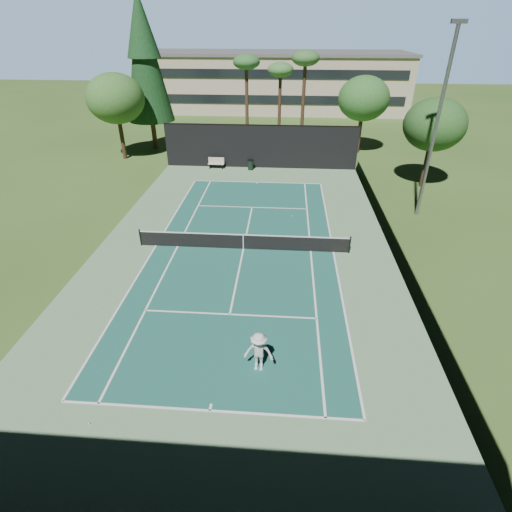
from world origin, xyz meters
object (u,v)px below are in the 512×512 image
at_px(tennis_net, 243,241).
at_px(player, 259,352).
at_px(tennis_ball_c, 292,216).
at_px(trash_bin, 251,165).
at_px(park_bench, 216,163).
at_px(tennis_ball_a, 89,424).
at_px(tennis_ball_d, 168,226).
at_px(tennis_ball_b, 247,230).

distance_m(tennis_net, player, 9.87).
height_order(player, tennis_ball_c, player).
bearing_deg(tennis_ball_c, trash_bin, 110.64).
bearing_deg(tennis_net, tennis_ball_c, 59.20).
xyz_separation_m(park_bench, trash_bin, (3.30, -0.20, -0.07)).
distance_m(tennis_net, tennis_ball_a, 13.38).
distance_m(tennis_net, tennis_ball_d, 6.08).
bearing_deg(tennis_ball_a, trash_bin, 83.48).
distance_m(tennis_ball_a, tennis_ball_b, 15.82).
distance_m(tennis_ball_b, trash_bin, 12.79).
height_order(park_bench, trash_bin, park_bench).
height_order(tennis_ball_a, tennis_ball_d, tennis_ball_a).
distance_m(player, tennis_ball_c, 14.86).
xyz_separation_m(player, tennis_ball_c, (1.40, 14.77, -0.87)).
relative_size(tennis_net, tennis_ball_c, 210.37).
bearing_deg(tennis_ball_b, tennis_net, -89.30).
bearing_deg(player, tennis_ball_a, -147.63).
height_order(tennis_net, player, player).
relative_size(tennis_ball_d, park_bench, 0.05).
relative_size(player, tennis_ball_d, 24.85).
height_order(tennis_ball_c, park_bench, park_bench).
xyz_separation_m(player, tennis_ball_d, (-7.03, 12.41, -0.87)).
bearing_deg(player, trash_bin, 100.15).
xyz_separation_m(tennis_ball_c, trash_bin, (-3.87, 10.27, 0.45)).
bearing_deg(tennis_ball_d, tennis_ball_a, -84.98).
bearing_deg(tennis_ball_b, player, -82.42).
xyz_separation_m(tennis_net, tennis_ball_a, (-4.08, -12.74, -0.52)).
height_order(tennis_net, park_bench, tennis_net).
height_order(tennis_net, tennis_ball_a, tennis_net).
relative_size(park_bench, trash_bin, 1.59).
xyz_separation_m(player, park_bench, (-5.78, 25.24, -0.36)).
relative_size(tennis_ball_c, tennis_ball_d, 0.84).
bearing_deg(tennis_ball_a, park_bench, 90.20).
bearing_deg(player, park_bench, 107.40).
distance_m(player, tennis_ball_b, 12.43).
xyz_separation_m(tennis_net, trash_bin, (-0.87, 15.31, -0.08)).
relative_size(tennis_ball_b, tennis_ball_d, 0.87).
distance_m(tennis_ball_d, park_bench, 12.90).
relative_size(player, tennis_ball_a, 24.25).
height_order(tennis_ball_d, park_bench, park_bench).
distance_m(player, trash_bin, 25.17).
bearing_deg(tennis_ball_d, tennis_net, -26.25).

